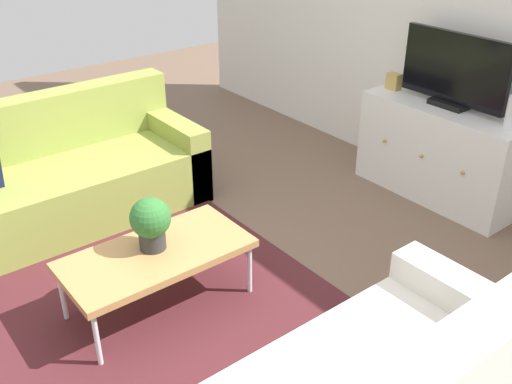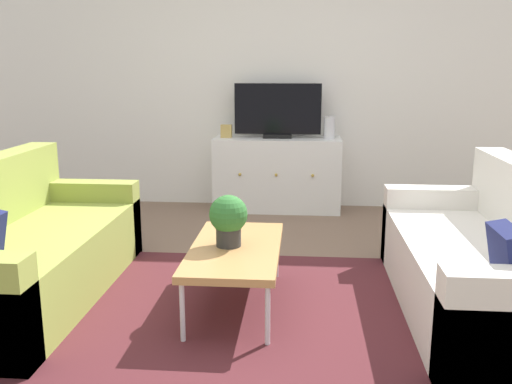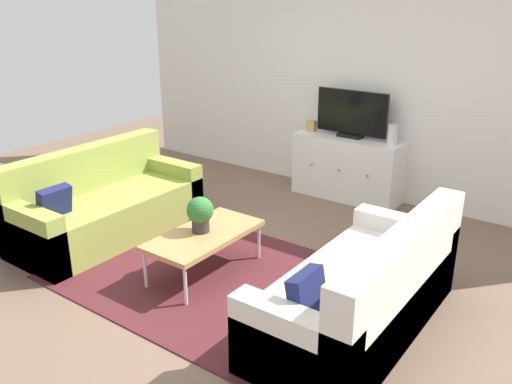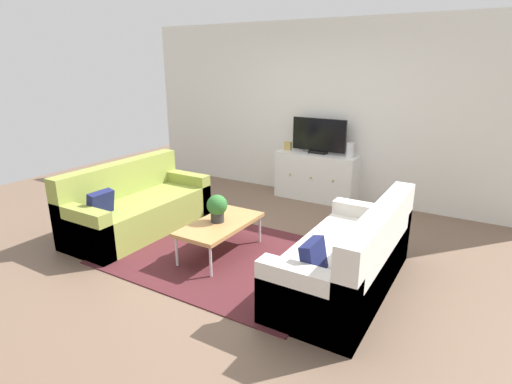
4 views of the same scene
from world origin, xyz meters
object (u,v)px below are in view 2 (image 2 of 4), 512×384
Objects in this scene: couch_left_side at (19,254)px; flat_screen_tv at (278,111)px; tv_console at (277,174)px; mantel_clock at (226,131)px; glass_vase at (329,128)px; couch_right_side at (492,268)px; coffee_table at (236,251)px; potted_plant at (228,218)px.

couch_left_side is 2.92m from flat_screen_tv.
mantel_clock is at bearing 179.99° from tv_console.
glass_vase is at bearing 49.62° from couch_left_side.
couch_right_side is at bearing -60.07° from tv_console.
coffee_table is 0.21m from potted_plant.
coffee_table is 0.83× the size of tv_console.
potted_plant is (-1.55, -0.01, 0.27)m from couch_right_side.
potted_plant is at bearing -106.19° from glass_vase.
couch_right_side is at bearing 0.72° from coffee_table.
potted_plant is 0.25× the size of tv_console.
flat_screen_tv reaches higher than couch_right_side.
coffee_table is 4.83× the size of glass_vase.
couch_left_side is 1.35m from potted_plant.
couch_right_side is at bearing -60.28° from flat_screen_tv.
flat_screen_tv reaches higher than glass_vase.
couch_right_side is at bearing -51.63° from mantel_clock.
mantel_clock is at bearing 97.96° from potted_plant.
coffee_table is 8.10× the size of mantel_clock.
potted_plant is at bearing -82.04° from mantel_clock.
couch_left_side is at bearing -130.38° from glass_vase.
couch_left_side reaches higher than tv_console.
mantel_clock reaches higher than coffee_table.
glass_vase is at bearing -2.23° from flat_screen_tv.
glass_vase reaches higher than coffee_table.
coffee_table is at bearing -93.29° from tv_console.
glass_vase is at bearing 109.77° from couch_right_side.
tv_console is at bearing 85.70° from potted_plant.
couch_right_side is 14.51× the size of mantel_clock.
couch_left_side reaches higher than coffee_table.
couch_left_side is 6.06× the size of potted_plant.
potted_plant is at bearing 171.48° from coffee_table.
glass_vase reaches higher than couch_right_side.
couch_right_side is 2.20× the size of flat_screen_tv.
tv_console is 9.75× the size of mantel_clock.
couch_left_side is 2.81m from tv_console.
couch_right_side reaches higher than tv_console.
couch_right_side is at bearing 0.00° from couch_left_side.
glass_vase is (-0.85, 2.37, 0.56)m from couch_right_side.
tv_console is at bearing 86.71° from coffee_table.
couch_left_side is 3.17m from glass_vase.
couch_right_side is 1.79× the size of coffee_table.
potted_plant is 2.50m from glass_vase.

